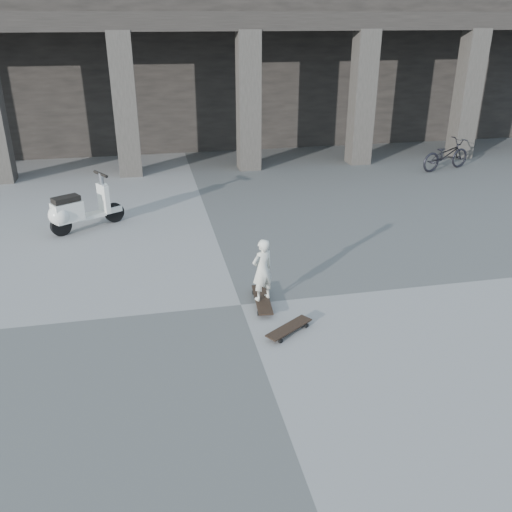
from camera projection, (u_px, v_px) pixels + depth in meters
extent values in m
plane|color=#4C4C49|center=(241.00, 305.00, 8.89)|extent=(90.00, 90.00, 0.00)
cube|color=black|center=(173.00, 55.00, 20.20)|extent=(28.00, 6.00, 6.00)
cube|color=black|center=(181.00, 21.00, 15.77)|extent=(28.00, 2.80, 0.50)
cube|color=#312E29|center=(125.00, 106.00, 15.35)|extent=(0.65, 0.65, 4.00)
cube|color=#312E29|center=(249.00, 102.00, 16.01)|extent=(0.65, 0.65, 4.00)
cube|color=#312E29|center=(362.00, 99.00, 16.67)|extent=(0.65, 0.65, 4.00)
cube|color=#312E29|center=(467.00, 96.00, 17.33)|extent=(0.65, 0.65, 4.00)
cube|color=black|center=(262.00, 299.00, 8.88)|extent=(0.32, 1.03, 0.02)
cube|color=#B2B2B7|center=(259.00, 292.00, 9.22)|extent=(0.22, 0.07, 0.03)
cube|color=#B2B2B7|center=(265.00, 312.00, 8.57)|extent=(0.22, 0.07, 0.03)
cylinder|color=black|center=(253.00, 292.00, 9.21)|extent=(0.04, 0.08, 0.07)
cylinder|color=black|center=(266.00, 292.00, 9.23)|extent=(0.04, 0.08, 0.07)
cylinder|color=black|center=(258.00, 313.00, 8.56)|extent=(0.04, 0.08, 0.07)
cylinder|color=black|center=(272.00, 312.00, 8.59)|extent=(0.04, 0.08, 0.07)
cube|color=black|center=(289.00, 328.00, 8.07)|extent=(0.81, 0.64, 0.02)
cube|color=#B2B2B7|center=(302.00, 323.00, 8.28)|extent=(0.15, 0.19, 0.03)
cube|color=#B2B2B7|center=(276.00, 338.00, 7.90)|extent=(0.15, 0.19, 0.03)
cylinder|color=black|center=(297.00, 321.00, 8.35)|extent=(0.08, 0.07, 0.07)
cylinder|color=black|center=(306.00, 326.00, 8.23)|extent=(0.08, 0.07, 0.07)
cylinder|color=black|center=(271.00, 336.00, 7.96)|extent=(0.08, 0.07, 0.07)
cylinder|color=black|center=(281.00, 341.00, 7.84)|extent=(0.08, 0.07, 0.07)
imported|color=beige|center=(262.00, 270.00, 8.66)|extent=(0.45, 0.39, 1.05)
cylinder|color=black|center=(114.00, 213.00, 12.38)|extent=(0.44, 0.32, 0.45)
cylinder|color=black|center=(61.00, 226.00, 11.60)|extent=(0.44, 0.32, 0.45)
cube|color=silver|center=(90.00, 216.00, 11.99)|extent=(0.72, 0.59, 0.08)
cube|color=silver|center=(68.00, 212.00, 11.61)|extent=(0.71, 0.62, 0.42)
sphere|color=silver|center=(59.00, 215.00, 11.50)|extent=(0.47, 0.47, 0.47)
cube|color=black|center=(66.00, 199.00, 11.49)|extent=(0.63, 0.53, 0.11)
cube|color=silver|center=(104.00, 198.00, 12.09)|extent=(0.29, 0.38, 0.65)
cube|color=silver|center=(114.00, 209.00, 12.35)|extent=(0.37, 0.30, 0.13)
cylinder|color=#B2B2B7|center=(101.00, 180.00, 11.92)|extent=(0.14, 0.14, 0.33)
cylinder|color=black|center=(101.00, 174.00, 11.86)|extent=(0.34, 0.51, 0.07)
sphere|color=white|center=(105.00, 186.00, 12.01)|extent=(0.13, 0.13, 0.13)
imported|color=black|center=(446.00, 155.00, 16.49)|extent=(1.88, 1.09, 0.93)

